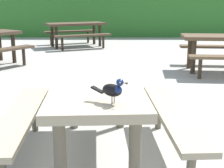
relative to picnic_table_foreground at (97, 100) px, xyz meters
name	(u,v)px	position (x,y,z in m)	size (l,w,h in m)	color
ground_plane	(112,156)	(0.14, -0.01, -0.56)	(60.00, 60.00, 0.00)	#A3A099
hedge_wall	(112,13)	(0.14, 10.64, 0.34)	(28.00, 1.41, 1.80)	#2D6B28
picnic_table_foreground	(97,100)	(0.00, 0.00, 0.00)	(1.76, 1.84, 0.74)	gray
bird_grackle	(113,89)	(0.15, -0.67, 0.29)	(0.26, 0.17, 0.18)	black
picnic_table_far_centre	(76,29)	(-1.00, 7.41, 0.00)	(2.24, 2.22, 0.74)	#473828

